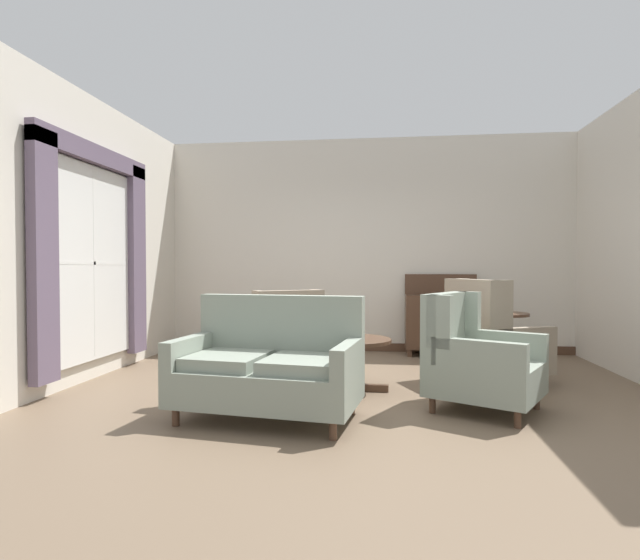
{
  "coord_description": "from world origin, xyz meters",
  "views": [
    {
      "loc": [
        0.25,
        -4.68,
        1.23
      ],
      "look_at": [
        -0.38,
        0.4,
        1.1
      ],
      "focal_mm": 28.38,
      "sensor_mm": 36.0,
      "label": 1
    }
  ],
  "objects_px": {
    "porcelain_vase": "(351,323)",
    "armchair_foreground_right": "(282,335)",
    "armchair_back_corner": "(490,340)",
    "sideboard": "(442,321)",
    "settee": "(269,368)",
    "coffee_table": "(352,350)",
    "armchair_near_sideboard": "(476,360)",
    "side_table": "(502,337)"
  },
  "relations": [
    {
      "from": "coffee_table",
      "to": "sideboard",
      "type": "relative_size",
      "value": 0.69
    },
    {
      "from": "armchair_foreground_right",
      "to": "armchair_near_sideboard",
      "type": "height_order",
      "value": "armchair_near_sideboard"
    },
    {
      "from": "coffee_table",
      "to": "porcelain_vase",
      "type": "height_order",
      "value": "porcelain_vase"
    },
    {
      "from": "settee",
      "to": "porcelain_vase",
      "type": "bearing_deg",
      "value": 65.18
    },
    {
      "from": "armchair_back_corner",
      "to": "side_table",
      "type": "xyz_separation_m",
      "value": [
        0.22,
        0.42,
        -0.03
      ]
    },
    {
      "from": "settee",
      "to": "armchair_near_sideboard",
      "type": "bearing_deg",
      "value": 22.74
    },
    {
      "from": "armchair_back_corner",
      "to": "armchair_foreground_right",
      "type": "xyz_separation_m",
      "value": [
        -2.33,
        0.4,
        -0.04
      ]
    },
    {
      "from": "porcelain_vase",
      "to": "coffee_table",
      "type": "bearing_deg",
      "value": 68.58
    },
    {
      "from": "coffee_table",
      "to": "sideboard",
      "type": "bearing_deg",
      "value": 62.98
    },
    {
      "from": "porcelain_vase",
      "to": "sideboard",
      "type": "xyz_separation_m",
      "value": [
        1.13,
        2.23,
        -0.2
      ]
    },
    {
      "from": "armchair_back_corner",
      "to": "side_table",
      "type": "bearing_deg",
      "value": -51.28
    },
    {
      "from": "porcelain_vase",
      "to": "armchair_foreground_right",
      "type": "bearing_deg",
      "value": 132.81
    },
    {
      "from": "armchair_back_corner",
      "to": "armchair_foreground_right",
      "type": "relative_size",
      "value": 0.97
    },
    {
      "from": "settee",
      "to": "sideboard",
      "type": "xyz_separation_m",
      "value": [
        1.74,
        3.17,
        0.08
      ]
    },
    {
      "from": "porcelain_vase",
      "to": "sideboard",
      "type": "height_order",
      "value": "sideboard"
    },
    {
      "from": "coffee_table",
      "to": "sideboard",
      "type": "distance_m",
      "value": 2.46
    },
    {
      "from": "settee",
      "to": "armchair_foreground_right",
      "type": "height_order",
      "value": "settee"
    },
    {
      "from": "armchair_foreground_right",
      "to": "settee",
      "type": "bearing_deg",
      "value": 65.79
    },
    {
      "from": "armchair_foreground_right",
      "to": "side_table",
      "type": "bearing_deg",
      "value": 147.85
    },
    {
      "from": "armchair_back_corner",
      "to": "armchair_near_sideboard",
      "type": "height_order",
      "value": "armchair_back_corner"
    },
    {
      "from": "settee",
      "to": "sideboard",
      "type": "bearing_deg",
      "value": 69.19
    },
    {
      "from": "armchair_near_sideboard",
      "to": "side_table",
      "type": "xyz_separation_m",
      "value": [
        0.55,
        1.47,
        0.01
      ]
    },
    {
      "from": "side_table",
      "to": "sideboard",
      "type": "height_order",
      "value": "sideboard"
    },
    {
      "from": "porcelain_vase",
      "to": "armchair_back_corner",
      "type": "distance_m",
      "value": 1.56
    },
    {
      "from": "armchair_back_corner",
      "to": "armchair_near_sideboard",
      "type": "bearing_deg",
      "value": 138.87
    },
    {
      "from": "coffee_table",
      "to": "side_table",
      "type": "xyz_separation_m",
      "value": [
        1.65,
        0.94,
        0.02
      ]
    },
    {
      "from": "porcelain_vase",
      "to": "armchair_back_corner",
      "type": "bearing_deg",
      "value": 21.16
    },
    {
      "from": "porcelain_vase",
      "to": "side_table",
      "type": "height_order",
      "value": "porcelain_vase"
    },
    {
      "from": "settee",
      "to": "armchair_back_corner",
      "type": "height_order",
      "value": "armchair_back_corner"
    },
    {
      "from": "armchair_foreground_right",
      "to": "armchair_near_sideboard",
      "type": "relative_size",
      "value": 1.02
    },
    {
      "from": "coffee_table",
      "to": "side_table",
      "type": "distance_m",
      "value": 1.9
    },
    {
      "from": "side_table",
      "to": "sideboard",
      "type": "xyz_separation_m",
      "value": [
        -0.53,
        1.25,
        0.05
      ]
    },
    {
      "from": "settee",
      "to": "side_table",
      "type": "height_order",
      "value": "settee"
    },
    {
      "from": "coffee_table",
      "to": "sideboard",
      "type": "height_order",
      "value": "sideboard"
    },
    {
      "from": "coffee_table",
      "to": "side_table",
      "type": "height_order",
      "value": "side_table"
    },
    {
      "from": "armchair_near_sideboard",
      "to": "sideboard",
      "type": "height_order",
      "value": "sideboard"
    },
    {
      "from": "settee",
      "to": "armchair_back_corner",
      "type": "xyz_separation_m",
      "value": [
        2.05,
        1.5,
        0.05
      ]
    },
    {
      "from": "coffee_table",
      "to": "armchair_near_sideboard",
      "type": "height_order",
      "value": "armchair_near_sideboard"
    },
    {
      "from": "coffee_table",
      "to": "armchair_back_corner",
      "type": "relative_size",
      "value": 0.7
    },
    {
      "from": "porcelain_vase",
      "to": "armchair_foreground_right",
      "type": "distance_m",
      "value": 1.33
    },
    {
      "from": "porcelain_vase",
      "to": "armchair_foreground_right",
      "type": "xyz_separation_m",
      "value": [
        -0.89,
        0.96,
        -0.27
      ]
    },
    {
      "from": "armchair_near_sideboard",
      "to": "sideboard",
      "type": "relative_size",
      "value": 0.99
    }
  ]
}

